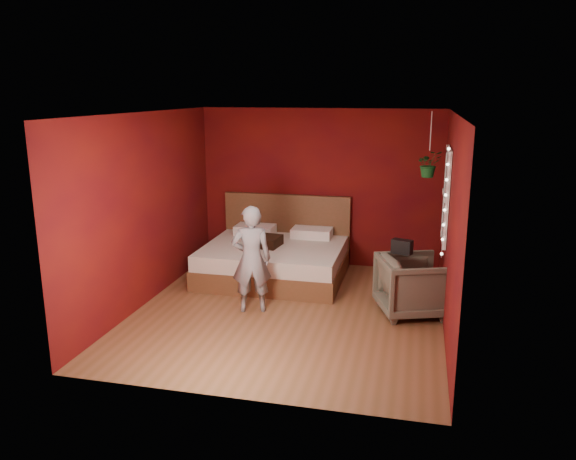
% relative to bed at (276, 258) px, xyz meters
% --- Properties ---
extents(floor, '(4.50, 4.50, 0.00)m').
position_rel_bed_xyz_m(floor, '(0.54, -1.39, -0.31)').
color(floor, brown).
rests_on(floor, ground).
extents(room_walls, '(4.04, 4.54, 2.62)m').
position_rel_bed_xyz_m(room_walls, '(0.54, -1.39, 1.37)').
color(room_walls, maroon).
rests_on(room_walls, ground).
extents(window, '(0.05, 0.97, 1.27)m').
position_rel_bed_xyz_m(window, '(2.50, -0.49, 1.19)').
color(window, white).
rests_on(window, room_walls).
extents(fairy_lights, '(0.04, 0.04, 1.45)m').
position_rel_bed_xyz_m(fairy_lights, '(2.48, -1.01, 1.19)').
color(fairy_lights, silver).
rests_on(fairy_lights, room_walls).
extents(bed, '(2.15, 1.83, 1.18)m').
position_rel_bed_xyz_m(bed, '(0.00, 0.00, 0.00)').
color(bed, brown).
rests_on(bed, ground).
extents(person, '(0.60, 0.49, 1.44)m').
position_rel_bed_xyz_m(person, '(0.05, -1.47, 0.41)').
color(person, gray).
rests_on(person, ground).
extents(armchair, '(1.08, 1.07, 0.78)m').
position_rel_bed_xyz_m(armchair, '(2.14, -1.09, 0.08)').
color(armchair, '#696453').
rests_on(armchair, ground).
extents(handbag, '(0.29, 0.21, 0.19)m').
position_rel_bed_xyz_m(handbag, '(1.97, -0.96, 0.57)').
color(handbag, black).
rests_on(handbag, armchair).
extents(throw_pillow, '(0.48, 0.48, 0.15)m').
position_rel_bed_xyz_m(throw_pillow, '(-0.11, -0.17, 0.31)').
color(throw_pillow, black).
rests_on(throw_pillow, bed).
extents(hanging_plant, '(0.41, 0.38, 0.90)m').
position_rel_bed_xyz_m(hanging_plant, '(2.26, -0.24, 1.58)').
color(hanging_plant, silver).
rests_on(hanging_plant, room_walls).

